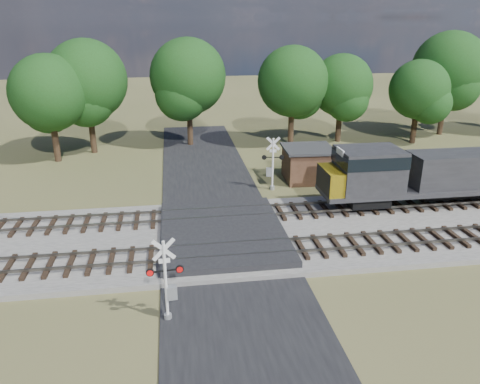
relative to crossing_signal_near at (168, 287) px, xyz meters
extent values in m
plane|color=#4C4F2A|center=(3.08, 6.89, -1.58)|extent=(160.00, 160.00, 0.00)
cube|color=gray|center=(13.08, 7.39, -1.43)|extent=(140.00, 10.00, 0.30)
cube|color=black|center=(3.08, 6.89, -1.54)|extent=(7.00, 60.00, 0.08)
cube|color=#262628|center=(3.08, 7.39, -1.27)|extent=(7.00, 9.00, 0.62)
cube|color=black|center=(5.08, 4.89, -1.19)|extent=(44.00, 2.60, 0.18)
cube|color=#59554C|center=(13.08, 4.17, -1.03)|extent=(140.00, 0.08, 0.15)
cube|color=#59554C|center=(13.08, 5.60, -1.03)|extent=(140.00, 0.08, 0.15)
cube|color=black|center=(5.08, 9.89, -1.19)|extent=(44.00, 2.60, 0.18)
cube|color=#59554C|center=(13.08, 9.17, -1.03)|extent=(140.00, 0.08, 0.15)
cube|color=#59554C|center=(13.08, 10.60, -1.03)|extent=(140.00, 0.08, 0.15)
cylinder|color=silver|center=(-0.08, -0.01, 0.26)|extent=(0.13, 0.13, 3.70)
cylinder|color=gray|center=(-0.08, -0.01, -1.45)|extent=(0.33, 0.33, 0.28)
cube|color=silver|center=(-0.08, -0.01, 1.74)|extent=(0.97, 0.13, 0.97)
cube|color=silver|center=(-0.08, -0.01, 1.74)|extent=(0.97, 0.13, 0.97)
cube|color=silver|center=(-0.08, -0.01, 1.23)|extent=(0.46, 0.07, 0.20)
cube|color=black|center=(-0.08, -0.01, 0.77)|extent=(1.48, 0.20, 0.06)
cylinder|color=red|center=(-0.68, -0.06, 0.77)|extent=(0.34, 0.12, 0.33)
cylinder|color=red|center=(0.52, 0.05, 0.77)|extent=(0.34, 0.12, 0.33)
cube|color=gray|center=(0.15, 0.01, -0.29)|extent=(0.44, 0.32, 0.60)
cylinder|color=silver|center=(7.64, 15.00, 0.37)|extent=(0.14, 0.14, 3.90)
cylinder|color=gray|center=(7.64, 15.00, -1.44)|extent=(0.35, 0.35, 0.29)
cube|color=silver|center=(7.64, 15.00, 1.93)|extent=(1.02, 0.19, 1.02)
cube|color=silver|center=(7.64, 15.00, 1.93)|extent=(1.02, 0.19, 1.02)
cube|color=silver|center=(7.64, 15.00, 1.39)|extent=(0.49, 0.10, 0.21)
cube|color=black|center=(7.64, 15.00, 0.90)|extent=(1.55, 0.29, 0.06)
cylinder|color=red|center=(8.27, 14.91, 0.90)|extent=(0.36, 0.15, 0.35)
cylinder|color=red|center=(7.01, 15.10, 0.90)|extent=(0.36, 0.15, 0.35)
cube|color=gray|center=(7.40, 15.04, -0.22)|extent=(0.48, 0.35, 0.63)
cube|color=#422A1C|center=(10.84, 16.83, -0.37)|extent=(3.62, 3.62, 2.43)
cube|color=#2D2D2F|center=(10.84, 16.83, 0.93)|extent=(3.99, 3.99, 0.17)
cylinder|color=black|center=(-9.67, 24.97, 0.74)|extent=(0.56, 0.56, 4.65)
sphere|color=#183A12|center=(-9.67, 24.97, 4.46)|extent=(6.51, 6.51, 6.51)
cylinder|color=black|center=(-6.89, 27.45, 1.01)|extent=(0.56, 0.56, 5.18)
sphere|color=#183A12|center=(-6.89, 27.45, 5.15)|extent=(7.26, 7.26, 7.26)
cylinder|color=black|center=(2.26, 28.86, 1.00)|extent=(0.56, 0.56, 5.18)
sphere|color=#183A12|center=(2.26, 28.86, 5.15)|extent=(7.25, 7.25, 7.25)
cylinder|color=black|center=(12.14, 27.33, 0.83)|extent=(0.56, 0.56, 4.82)
sphere|color=#183A12|center=(12.14, 27.33, 4.68)|extent=(6.75, 6.75, 6.75)
cylinder|color=black|center=(17.38, 28.19, 0.61)|extent=(0.56, 0.56, 4.39)
sphere|color=#183A12|center=(17.38, 28.19, 4.12)|extent=(6.14, 6.14, 6.14)
cylinder|color=black|center=(24.70, 26.46, 0.48)|extent=(0.56, 0.56, 4.14)
sphere|color=#183A12|center=(24.70, 26.46, 3.80)|extent=(5.79, 5.79, 5.79)
cylinder|color=black|center=(29.45, 29.51, 1.12)|extent=(0.56, 0.56, 5.41)
sphere|color=#183A12|center=(29.45, 29.51, 5.45)|extent=(7.58, 7.58, 7.58)
camera|label=1|loc=(0.51, -16.93, 10.43)|focal=35.00mm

